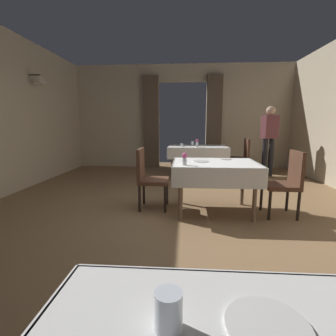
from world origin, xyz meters
name	(u,v)px	position (x,y,z in m)	size (l,w,h in m)	color
ground	(178,216)	(0.00, 0.00, 0.00)	(10.08, 10.08, 0.00)	olive
wall_back	(182,116)	(0.00, 4.18, 1.52)	(6.40, 0.27, 3.00)	beige
dining_table_mid	(215,169)	(0.53, 0.23, 0.65)	(1.22, 0.96, 0.75)	#7A604C
dining_table_far	(197,150)	(0.40, 2.89, 0.66)	(1.47, 0.96, 0.75)	#7A604C
chair_mid_right	(287,180)	(1.53, 0.14, 0.52)	(0.44, 0.44, 0.93)	black
chair_mid_left	(148,176)	(-0.46, 0.33, 0.52)	(0.45, 0.44, 0.93)	black
chair_far_right	(242,155)	(1.52, 2.98, 0.52)	(0.44, 0.44, 0.93)	black
plate_near_a	(268,326)	(0.33, -2.77, 0.76)	(0.23, 0.23, 0.01)	white
glass_near_b	(168,311)	(0.06, -2.79, 0.80)	(0.08, 0.08, 0.11)	silver
flower_vase_mid	(185,159)	(0.09, -0.07, 0.84)	(0.07, 0.07, 0.17)	silver
plate_mid_b	(201,161)	(0.33, 0.27, 0.76)	(0.23, 0.23, 0.01)	white
plate_mid_c	(225,159)	(0.73, 0.54, 0.76)	(0.19, 0.19, 0.01)	white
flower_vase_far	(197,143)	(0.38, 2.59, 0.85)	(0.07, 0.07, 0.19)	silver
glass_far_b	(182,145)	(0.01, 2.65, 0.79)	(0.07, 0.07, 0.08)	silver
glass_far_c	(192,144)	(0.28, 3.00, 0.81)	(0.07, 0.07, 0.11)	silver
person_waiter_by_doorway	(269,135)	(2.13, 2.89, 1.02)	(0.41, 0.32, 1.72)	black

